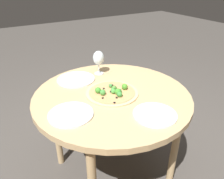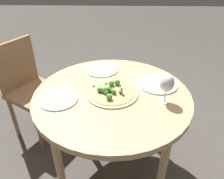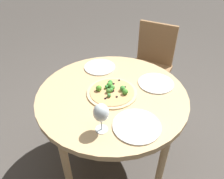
{
  "view_description": "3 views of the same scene",
  "coord_description": "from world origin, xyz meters",
  "px_view_note": "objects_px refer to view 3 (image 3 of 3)",
  "views": [
    {
      "loc": [
        -1.06,
        0.64,
        1.44
      ],
      "look_at": [
        -0.0,
        -0.0,
        0.76
      ],
      "focal_mm": 35.0,
      "sensor_mm": 36.0,
      "label": 1
    },
    {
      "loc": [
        0.03,
        -1.18,
        1.53
      ],
      "look_at": [
        -0.0,
        -0.0,
        0.76
      ],
      "focal_mm": 35.0,
      "sensor_mm": 36.0,
      "label": 2
    },
    {
      "loc": [
        1.16,
        -0.07,
        1.65
      ],
      "look_at": [
        -0.0,
        -0.0,
        0.76
      ],
      "focal_mm": 35.0,
      "sensor_mm": 36.0,
      "label": 3
    }
  ],
  "objects_px": {
    "chair": "(151,65)",
    "plate_side": "(137,126)",
    "plate_near": "(100,67)",
    "wine_glass": "(101,113)",
    "pizza": "(112,91)",
    "plate_far": "(156,83)"
  },
  "relations": [
    {
      "from": "plate_side",
      "to": "plate_near",
      "type": "bearing_deg",
      "value": -162.82
    },
    {
      "from": "chair",
      "to": "plate_side",
      "type": "xyz_separation_m",
      "value": [
        1.06,
        -0.32,
        0.25
      ]
    },
    {
      "from": "pizza",
      "to": "plate_near",
      "type": "relative_size",
      "value": 1.4
    },
    {
      "from": "wine_glass",
      "to": "plate_far",
      "type": "bearing_deg",
      "value": 136.16
    },
    {
      "from": "wine_glass",
      "to": "pizza",
      "type": "bearing_deg",
      "value": 166.79
    },
    {
      "from": "wine_glass",
      "to": "plate_far",
      "type": "relative_size",
      "value": 0.72
    },
    {
      "from": "chair",
      "to": "plate_near",
      "type": "distance_m",
      "value": 0.71
    },
    {
      "from": "pizza",
      "to": "plate_near",
      "type": "distance_m",
      "value": 0.34
    },
    {
      "from": "plate_far",
      "to": "plate_side",
      "type": "xyz_separation_m",
      "value": [
        0.4,
        -0.2,
        -0.0
      ]
    },
    {
      "from": "chair",
      "to": "plate_near",
      "type": "height_order",
      "value": "chair"
    },
    {
      "from": "chair",
      "to": "wine_glass",
      "type": "distance_m",
      "value": 1.24
    },
    {
      "from": "pizza",
      "to": "wine_glass",
      "type": "relative_size",
      "value": 1.87
    },
    {
      "from": "chair",
      "to": "plate_far",
      "type": "height_order",
      "value": "chair"
    },
    {
      "from": "pizza",
      "to": "chair",
      "type": "bearing_deg",
      "value": 149.22
    },
    {
      "from": "pizza",
      "to": "plate_far",
      "type": "xyz_separation_m",
      "value": [
        -0.09,
        0.32,
        -0.01
      ]
    },
    {
      "from": "pizza",
      "to": "plate_side",
      "type": "xyz_separation_m",
      "value": [
        0.32,
        0.12,
        -0.01
      ]
    },
    {
      "from": "plate_side",
      "to": "chair",
      "type": "bearing_deg",
      "value": 163.16
    },
    {
      "from": "pizza",
      "to": "plate_side",
      "type": "height_order",
      "value": "pizza"
    },
    {
      "from": "pizza",
      "to": "plate_far",
      "type": "bearing_deg",
      "value": 104.97
    },
    {
      "from": "plate_near",
      "to": "plate_side",
      "type": "relative_size",
      "value": 0.89
    },
    {
      "from": "wine_glass",
      "to": "plate_far",
      "type": "height_order",
      "value": "wine_glass"
    },
    {
      "from": "plate_side",
      "to": "wine_glass",
      "type": "bearing_deg",
      "value": -86.59
    }
  ]
}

